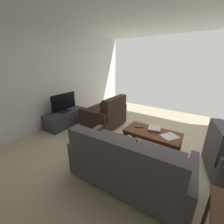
# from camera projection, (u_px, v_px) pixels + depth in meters

# --- Properties ---
(ground_plane) EXTENTS (5.86, 5.72, 0.01)m
(ground_plane) POSITION_uv_depth(u_px,v_px,m) (154.00, 149.00, 3.01)
(ground_plane) COLOR beige
(wall_right) EXTENTS (0.12, 5.72, 2.64)m
(wall_right) POSITION_uv_depth(u_px,v_px,m) (60.00, 78.00, 4.10)
(wall_right) COLOR white
(wall_right) RESTS_ON ground
(ceiling_slab) EXTENTS (5.86, 5.72, 0.01)m
(ceiling_slab) POSITION_uv_depth(u_px,v_px,m) (172.00, 1.00, 2.10)
(ceiling_slab) COLOR white
(sofa_main) EXTENTS (1.78, 0.94, 0.90)m
(sofa_main) POSITION_uv_depth(u_px,v_px,m) (128.00, 163.00, 2.05)
(sofa_main) COLOR black
(sofa_main) RESTS_ON ground
(loveseat_near) EXTENTS (0.90, 1.11, 0.91)m
(loveseat_near) POSITION_uv_depth(u_px,v_px,m) (106.00, 114.00, 3.92)
(loveseat_near) COLOR black
(loveseat_near) RESTS_ON ground
(coffee_table) EXTENTS (1.10, 0.55, 0.43)m
(coffee_table) POSITION_uv_depth(u_px,v_px,m) (152.00, 135.00, 2.87)
(coffee_table) COLOR brown
(coffee_table) RESTS_ON ground
(tv_stand) EXTENTS (0.53, 1.20, 0.43)m
(tv_stand) POSITION_uv_depth(u_px,v_px,m) (66.00, 118.00, 4.08)
(tv_stand) COLOR #38383D
(tv_stand) RESTS_ON ground
(flat_tv) EXTENTS (0.21, 0.79, 0.52)m
(flat_tv) POSITION_uv_depth(u_px,v_px,m) (64.00, 102.00, 3.91)
(flat_tv) COLOR black
(flat_tv) RESTS_ON tv_stand
(book_stack) EXTENTS (0.30, 0.31, 0.05)m
(book_stack) POSITION_uv_depth(u_px,v_px,m) (155.00, 129.00, 2.91)
(book_stack) COLOR #996699
(book_stack) RESTS_ON coffee_table
(tv_remote) EXTENTS (0.16, 0.11, 0.02)m
(tv_remote) POSITION_uv_depth(u_px,v_px,m) (139.00, 127.00, 3.01)
(tv_remote) COLOR black
(tv_remote) RESTS_ON coffee_table
(loose_magazine) EXTENTS (0.37, 0.38, 0.01)m
(loose_magazine) POSITION_uv_depth(u_px,v_px,m) (170.00, 136.00, 2.66)
(loose_magazine) COLOR silver
(loose_magazine) RESTS_ON coffee_table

